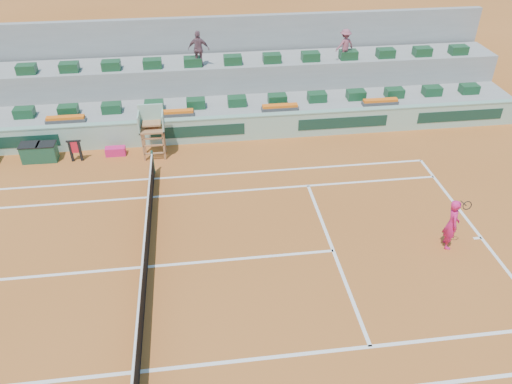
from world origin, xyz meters
TOP-DOWN VIEW (x-y plane):
  - ground at (0.00, 0.00)m, footprint 90.00×90.00m
  - seating_tier_lower at (0.00, 10.70)m, footprint 36.00×4.00m
  - seating_tier_upper at (0.00, 12.30)m, footprint 36.00×2.40m
  - stadium_back_wall at (0.00, 13.90)m, footprint 36.00×0.40m
  - player_bag at (-1.80, 7.74)m, footprint 0.89×0.40m
  - spectator_mid at (2.33, 11.56)m, footprint 1.09×0.58m
  - spectator_right at (9.73, 11.61)m, footprint 1.15×0.90m
  - court_lines at (0.00, 0.00)m, footprint 23.89×11.09m
  - tennis_net at (0.00, 0.00)m, footprint 0.10×11.97m
  - advertising_hoarding at (0.02, 8.50)m, footprint 36.00×0.34m
  - umpire_chair at (0.00, 7.50)m, footprint 1.10×0.90m
  - seat_row_lower at (0.00, 9.80)m, footprint 32.90×0.60m
  - seat_row_upper at (0.00, 11.70)m, footprint 32.90×0.60m
  - flower_planters at (-1.50, 9.00)m, footprint 26.80×0.36m
  - drink_cooler_a at (-4.72, 7.66)m, footprint 0.80×0.69m
  - drink_cooler_b at (-5.45, 7.70)m, footprint 0.85×0.73m
  - towel_rack at (-3.47, 7.44)m, footprint 0.64×0.11m
  - tennis_player at (10.44, -0.23)m, footprint 0.61×0.96m

SIDE VIEW (x-z plane):
  - ground at x=0.00m, z-range 0.00..0.00m
  - court_lines at x=0.00m, z-range 0.00..0.01m
  - player_bag at x=-1.80m, z-range 0.00..0.40m
  - drink_cooler_a at x=-4.72m, z-range 0.00..0.84m
  - drink_cooler_b at x=-5.45m, z-range 0.00..0.84m
  - tennis_net at x=0.00m, z-range -0.02..1.08m
  - seating_tier_lower at x=0.00m, z-range 0.00..1.20m
  - towel_rack at x=-3.47m, z-range 0.09..1.12m
  - advertising_hoarding at x=0.02m, z-range 0.00..1.26m
  - tennis_player at x=10.44m, z-range -0.17..2.10m
  - seating_tier_upper at x=0.00m, z-range 0.00..2.60m
  - flower_planters at x=-1.50m, z-range 1.19..1.47m
  - seat_row_lower at x=0.00m, z-range 1.20..1.64m
  - umpire_chair at x=0.00m, z-range 0.34..2.74m
  - stadium_back_wall at x=0.00m, z-range 0.00..4.40m
  - seat_row_upper at x=0.00m, z-range 2.60..3.04m
  - spectator_right at x=9.73m, z-range 2.60..4.17m
  - spectator_mid at x=2.33m, z-range 2.60..4.38m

